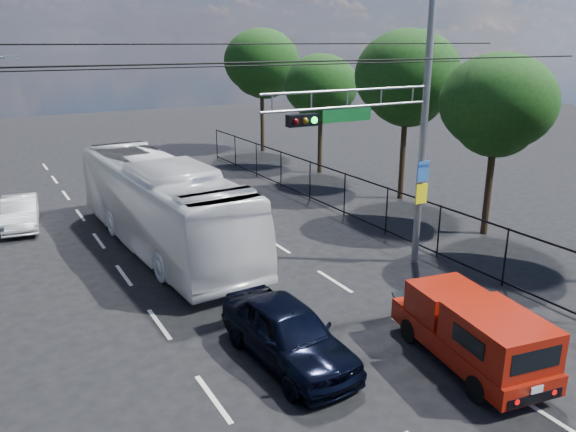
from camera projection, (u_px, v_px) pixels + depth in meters
lane_markings at (187, 243)px, 22.31m from camera, size 6.12×38.00×0.01m
signal_mast at (397, 119)px, 18.25m from camera, size 6.43×0.39×9.50m
utility_wires at (236, 57)px, 15.86m from camera, size 22.00×5.04×0.74m
fence_right at (369, 203)px, 24.07m from camera, size 0.06×34.03×2.00m
tree_right_b at (497, 111)px, 21.97m from camera, size 4.50×4.50×7.31m
tree_right_c at (407, 83)px, 27.03m from camera, size 5.10×5.10×8.29m
tree_right_d at (321, 91)px, 32.91m from camera, size 4.32×4.32×7.02m
tree_right_e at (262, 67)px, 39.31m from camera, size 5.28×5.28×8.58m
red_pickup at (472, 331)px, 13.67m from camera, size 2.43×4.91×1.75m
navy_hatchback at (288, 333)px, 13.89m from camera, size 2.00×4.62×1.55m
white_bus at (162, 204)px, 21.48m from camera, size 3.51×12.41×3.42m
white_van at (20, 213)px, 24.03m from camera, size 1.83×4.09×1.31m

